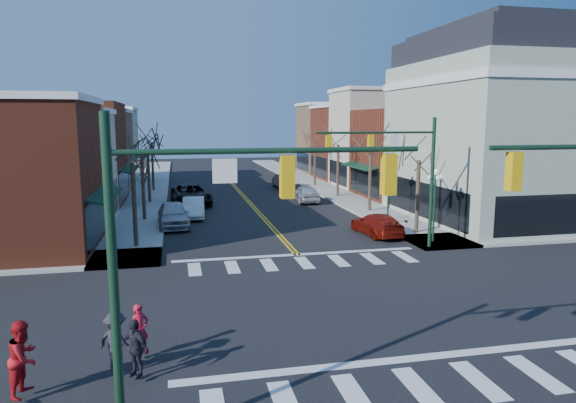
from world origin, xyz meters
TOP-DOWN VIEW (x-y plane):
  - ground at (0.00, 0.00)m, footprint 160.00×160.00m
  - sidewalk_left at (-8.75, 20.00)m, footprint 3.50×70.00m
  - sidewalk_right at (8.75, 20.00)m, footprint 3.50×70.00m
  - bldg_left_stucco_a at (-15.50, 19.50)m, footprint 10.00×7.00m
  - bldg_left_brick_b at (-15.50, 27.50)m, footprint 10.00×9.00m
  - bldg_left_tan at (-15.50, 35.75)m, footprint 10.00×7.50m
  - bldg_left_stucco_b at (-15.50, 43.50)m, footprint 10.00×8.00m
  - bldg_right_brick_a at (15.50, 25.75)m, footprint 10.00×8.50m
  - bldg_right_stucco at (15.50, 33.50)m, footprint 10.00×7.00m
  - bldg_right_brick_b at (15.50, 41.00)m, footprint 10.00×8.00m
  - bldg_right_tan at (15.50, 49.00)m, footprint 10.00×8.00m
  - victorian_corner at (16.50, 14.50)m, footprint 12.25×14.25m
  - traffic_mast_near_left at (-5.55, -7.40)m, footprint 6.60×0.28m
  - traffic_mast_far_right at (5.55, 7.40)m, footprint 6.60×0.28m
  - lamppost_corner at (8.20, 8.50)m, footprint 0.36×0.36m
  - lamppost_midblock at (8.20, 15.00)m, footprint 0.36×0.36m
  - tree_left_a at (-8.40, 11.00)m, footprint 0.24×0.24m
  - tree_left_b at (-8.40, 19.00)m, footprint 0.24×0.24m
  - tree_left_c at (-8.40, 27.00)m, footprint 0.24×0.24m
  - tree_left_d at (-8.40, 35.00)m, footprint 0.24×0.24m
  - tree_right_a at (8.40, 11.00)m, footprint 0.24×0.24m
  - tree_right_b at (8.40, 19.00)m, footprint 0.24×0.24m
  - tree_right_c at (8.40, 27.00)m, footprint 0.24×0.24m
  - tree_right_d at (8.40, 35.00)m, footprint 0.24×0.24m
  - car_left_near at (-6.40, 16.55)m, footprint 2.21×4.99m
  - car_left_mid at (-4.96, 19.68)m, footprint 1.70×4.47m
  - car_left_far at (-4.95, 25.63)m, footprint 3.59×6.43m
  - car_right_near at (5.92, 11.35)m, footprint 2.27×4.80m
  - car_right_mid at (4.80, 24.91)m, footprint 1.80×4.37m
  - car_right_far at (4.80, 34.54)m, footprint 1.60×4.56m
  - pedestrian_red_a at (-7.30, -2.90)m, footprint 0.67×0.61m
  - pedestrian_red_b at (-10.00, -4.58)m, footprint 0.93×1.09m
  - pedestrian_dark_a at (-7.34, -4.22)m, footprint 0.96×0.92m
  - pedestrian_dark_b at (-7.89, -3.73)m, footprint 1.24×1.09m

SIDE VIEW (x-z plane):
  - ground at x=0.00m, z-range 0.00..0.00m
  - sidewalk_left at x=-8.75m, z-range 0.00..0.15m
  - sidewalk_right at x=8.75m, z-range 0.00..0.15m
  - car_right_near at x=5.92m, z-range 0.00..1.35m
  - car_left_mid at x=-4.96m, z-range 0.00..1.45m
  - car_right_mid at x=4.80m, z-range 0.00..1.48m
  - car_right_far at x=4.80m, z-range 0.00..1.50m
  - car_left_near at x=-6.40m, z-range 0.00..1.67m
  - car_left_far at x=-4.95m, z-range 0.00..1.70m
  - pedestrian_red_a at x=-7.30m, z-range 0.15..1.69m
  - pedestrian_dark_a at x=-7.34m, z-range 0.15..1.76m
  - pedestrian_dark_b at x=-7.89m, z-range 0.15..1.82m
  - pedestrian_red_b at x=-10.00m, z-range 0.15..2.09m
  - tree_left_c at x=-8.40m, z-range 0.00..4.55m
  - tree_right_a at x=8.40m, z-range 0.00..4.62m
  - tree_left_a at x=-8.40m, z-range 0.00..4.76m
  - tree_right_c at x=8.40m, z-range 0.00..4.83m
  - tree_left_d at x=-8.40m, z-range 0.00..4.90m
  - tree_right_d at x=8.40m, z-range 0.00..4.97m
  - tree_left_b at x=-8.40m, z-range 0.00..5.04m
  - tree_right_b at x=8.40m, z-range 0.00..5.18m
  - lamppost_corner at x=8.20m, z-range 0.80..5.13m
  - lamppost_midblock at x=8.20m, z-range 0.80..5.13m
  - bldg_left_stucco_a at x=-15.50m, z-range 0.00..7.50m
  - bldg_left_tan at x=-15.50m, z-range 0.00..7.80m
  - bldg_right_brick_a at x=15.50m, z-range 0.00..8.00m
  - bldg_left_stucco_b at x=-15.50m, z-range 0.00..8.20m
  - bldg_left_brick_b at x=-15.50m, z-range 0.00..8.50m
  - bldg_right_brick_b at x=15.50m, z-range 0.00..8.50m
  - bldg_right_tan at x=15.50m, z-range 0.00..9.00m
  - traffic_mast_near_left at x=-5.55m, z-range 1.11..8.31m
  - traffic_mast_far_right at x=5.55m, z-range 1.11..8.31m
  - bldg_right_stucco at x=15.50m, z-range 0.00..10.00m
  - victorian_corner at x=16.50m, z-range 0.01..13.31m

